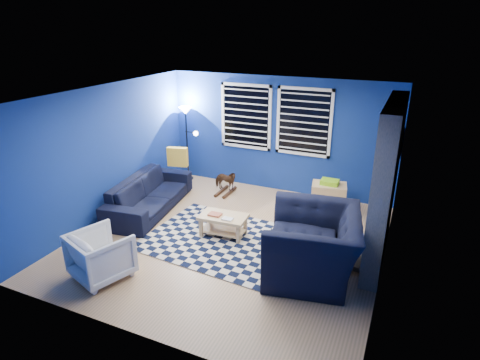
{
  "coord_description": "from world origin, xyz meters",
  "views": [
    {
      "loc": [
        2.62,
        -5.5,
        3.52
      ],
      "look_at": [
        0.06,
        0.3,
        1.02
      ],
      "focal_mm": 30.0,
      "sensor_mm": 36.0,
      "label": 1
    }
  ],
  "objects_px": {
    "sofa": "(150,194)",
    "floor_lamp": "(187,121)",
    "rocking_horse": "(225,181)",
    "coffee_table": "(223,221)",
    "tv": "(399,148)",
    "armchair_bent": "(101,255)",
    "armchair_big": "(313,244)",
    "cabinet": "(328,197)"
  },
  "relations": [
    {
      "from": "floor_lamp",
      "to": "cabinet",
      "type": "bearing_deg",
      "value": -6.0
    },
    {
      "from": "rocking_horse",
      "to": "floor_lamp",
      "type": "height_order",
      "value": "floor_lamp"
    },
    {
      "from": "coffee_table",
      "to": "cabinet",
      "type": "distance_m",
      "value": 2.31
    },
    {
      "from": "cabinet",
      "to": "armchair_big",
      "type": "bearing_deg",
      "value": -94.61
    },
    {
      "from": "armchair_big",
      "to": "cabinet",
      "type": "xyz_separation_m",
      "value": [
        -0.25,
        2.27,
        -0.2
      ]
    },
    {
      "from": "sofa",
      "to": "coffee_table",
      "type": "height_order",
      "value": "sofa"
    },
    {
      "from": "sofa",
      "to": "armchair_bent",
      "type": "height_order",
      "value": "armchair_bent"
    },
    {
      "from": "tv",
      "to": "armchair_bent",
      "type": "relative_size",
      "value": 1.28
    },
    {
      "from": "sofa",
      "to": "floor_lamp",
      "type": "xyz_separation_m",
      "value": [
        -0.15,
        1.77,
        1.09
      ]
    },
    {
      "from": "armchair_big",
      "to": "floor_lamp",
      "type": "height_order",
      "value": "floor_lamp"
    },
    {
      "from": "coffee_table",
      "to": "cabinet",
      "type": "height_order",
      "value": "cabinet"
    },
    {
      "from": "tv",
      "to": "sofa",
      "type": "bearing_deg",
      "value": -161.02
    },
    {
      "from": "tv",
      "to": "floor_lamp",
      "type": "relative_size",
      "value": 0.58
    },
    {
      "from": "rocking_horse",
      "to": "cabinet",
      "type": "relative_size",
      "value": 0.74
    },
    {
      "from": "sofa",
      "to": "floor_lamp",
      "type": "distance_m",
      "value": 2.08
    },
    {
      "from": "rocking_horse",
      "to": "coffee_table",
      "type": "relative_size",
      "value": 0.64
    },
    {
      "from": "armchair_big",
      "to": "armchair_bent",
      "type": "xyz_separation_m",
      "value": [
        -2.8,
        -1.33,
        -0.13
      ]
    },
    {
      "from": "sofa",
      "to": "coffee_table",
      "type": "bearing_deg",
      "value": -110.12
    },
    {
      "from": "floor_lamp",
      "to": "coffee_table",
      "type": "bearing_deg",
      "value": -47.63
    },
    {
      "from": "armchair_big",
      "to": "coffee_table",
      "type": "relative_size",
      "value": 1.76
    },
    {
      "from": "coffee_table",
      "to": "rocking_horse",
      "type": "bearing_deg",
      "value": 114.63
    },
    {
      "from": "floor_lamp",
      "to": "armchair_big",
      "type": "bearing_deg",
      "value": -35.7
    },
    {
      "from": "tv",
      "to": "cabinet",
      "type": "bearing_deg",
      "value": -174.43
    },
    {
      "from": "armchair_big",
      "to": "cabinet",
      "type": "distance_m",
      "value": 2.3
    },
    {
      "from": "tv",
      "to": "coffee_table",
      "type": "xyz_separation_m",
      "value": [
        -2.61,
        -1.9,
        -1.11
      ]
    },
    {
      "from": "cabinet",
      "to": "floor_lamp",
      "type": "height_order",
      "value": "floor_lamp"
    },
    {
      "from": "armchair_big",
      "to": "floor_lamp",
      "type": "xyz_separation_m",
      "value": [
        -3.67,
        2.63,
        0.94
      ]
    },
    {
      "from": "sofa",
      "to": "armchair_big",
      "type": "relative_size",
      "value": 1.53
    },
    {
      "from": "rocking_horse",
      "to": "coffee_table",
      "type": "xyz_separation_m",
      "value": [
        0.79,
        -1.72,
        -0.01
      ]
    },
    {
      "from": "sofa",
      "to": "coffee_table",
      "type": "relative_size",
      "value": 2.7
    },
    {
      "from": "tv",
      "to": "floor_lamp",
      "type": "xyz_separation_m",
      "value": [
        -4.58,
        0.25,
        0.02
      ]
    },
    {
      "from": "armchair_bent",
      "to": "floor_lamp",
      "type": "relative_size",
      "value": 0.45
    },
    {
      "from": "coffee_table",
      "to": "cabinet",
      "type": "bearing_deg",
      "value": 50.88
    },
    {
      "from": "armchair_big",
      "to": "floor_lamp",
      "type": "bearing_deg",
      "value": -136.56
    },
    {
      "from": "armchair_bent",
      "to": "rocking_horse",
      "type": "distance_m",
      "value": 3.54
    },
    {
      "from": "rocking_horse",
      "to": "armchair_big",
      "type": "bearing_deg",
      "value": -131.05
    },
    {
      "from": "tv",
      "to": "floor_lamp",
      "type": "bearing_deg",
      "value": 176.91
    },
    {
      "from": "armchair_big",
      "to": "armchair_bent",
      "type": "bearing_deg",
      "value": -75.5
    },
    {
      "from": "tv",
      "to": "floor_lamp",
      "type": "height_order",
      "value": "floor_lamp"
    },
    {
      "from": "cabinet",
      "to": "floor_lamp",
      "type": "relative_size",
      "value": 0.42
    },
    {
      "from": "rocking_horse",
      "to": "cabinet",
      "type": "height_order",
      "value": "cabinet"
    },
    {
      "from": "rocking_horse",
      "to": "floor_lamp",
      "type": "xyz_separation_m",
      "value": [
        -1.17,
        0.43,
        1.12
      ]
    }
  ]
}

